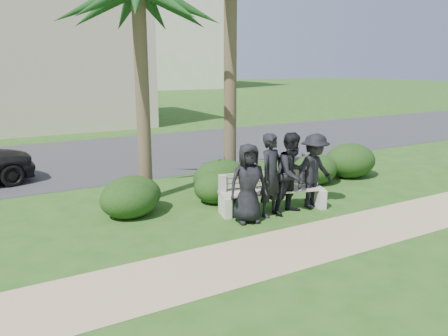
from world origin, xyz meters
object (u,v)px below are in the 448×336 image
Objects in this scene: man_d at (314,171)px; park_bench at (272,194)px; man_c at (292,173)px; man_a at (248,183)px; man_b at (271,175)px.

park_bench is at bearing 152.45° from man_d.
man_d is (0.67, 0.06, -0.04)m from man_c.
man_c is (0.28, -0.35, 0.52)m from park_bench.
man_a is (-0.87, -0.35, 0.45)m from park_bench.
man_a reaches higher than park_bench.
man_a is at bearing 169.85° from man_c.
man_b reaches higher than man_c.
man_b is 1.17m from man_d.
man_d is at bearing -3.44° from park_bench.
man_b is 0.51m from man_c.
man_b is at bearing 168.25° from man_d.
man_d is (0.95, -0.29, 0.48)m from park_bench.
man_c reaches higher than man_a.
man_d reaches higher than man_a.
man_b is 1.00× the size of man_c.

